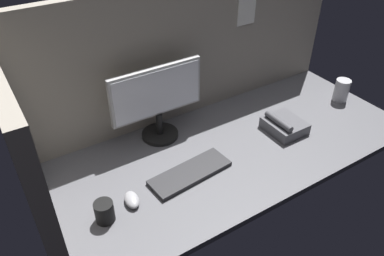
{
  "coord_description": "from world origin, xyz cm",
  "views": [
    {
      "loc": [
        -90.07,
        -110.5,
        113.42
      ],
      "look_at": [
        -9.55,
        0.0,
        14.0
      ],
      "focal_mm": 35.41,
      "sensor_mm": 36.0,
      "label": 1
    }
  ],
  "objects_px": {
    "monitor": "(157,99)",
    "desk_phone": "(284,125)",
    "keyboard": "(190,173)",
    "mouse": "(132,200)",
    "mug_black_travel": "(104,212)",
    "mug_steel": "(342,91)"
  },
  "relations": [
    {
      "from": "mouse",
      "to": "desk_phone",
      "type": "height_order",
      "value": "desk_phone"
    },
    {
      "from": "mug_black_travel",
      "to": "desk_phone",
      "type": "xyz_separation_m",
      "value": [
        0.98,
        0.07,
        -0.01
      ]
    },
    {
      "from": "monitor",
      "to": "mug_steel",
      "type": "distance_m",
      "value": 1.06
    },
    {
      "from": "mug_steel",
      "to": "desk_phone",
      "type": "xyz_separation_m",
      "value": [
        -0.47,
        -0.04,
        -0.03
      ]
    },
    {
      "from": "monitor",
      "to": "mug_black_travel",
      "type": "height_order",
      "value": "monitor"
    },
    {
      "from": "monitor",
      "to": "desk_phone",
      "type": "height_order",
      "value": "monitor"
    },
    {
      "from": "mouse",
      "to": "mug_steel",
      "type": "bearing_deg",
      "value": 12.96
    },
    {
      "from": "mouse",
      "to": "mug_steel",
      "type": "relative_size",
      "value": 0.76
    },
    {
      "from": "mouse",
      "to": "mug_steel",
      "type": "xyz_separation_m",
      "value": [
        1.33,
        0.08,
        0.05
      ]
    },
    {
      "from": "mug_black_travel",
      "to": "desk_phone",
      "type": "relative_size",
      "value": 0.46
    },
    {
      "from": "keyboard",
      "to": "desk_phone",
      "type": "distance_m",
      "value": 0.57
    },
    {
      "from": "mouse",
      "to": "mug_black_travel",
      "type": "xyz_separation_m",
      "value": [
        -0.12,
        -0.03,
        0.03
      ]
    },
    {
      "from": "mug_black_travel",
      "to": "mouse",
      "type": "bearing_deg",
      "value": 11.61
    },
    {
      "from": "keyboard",
      "to": "mouse",
      "type": "bearing_deg",
      "value": 177.98
    },
    {
      "from": "mouse",
      "to": "desk_phone",
      "type": "bearing_deg",
      "value": 12.07
    },
    {
      "from": "monitor",
      "to": "keyboard",
      "type": "distance_m",
      "value": 0.38
    },
    {
      "from": "mouse",
      "to": "mug_black_travel",
      "type": "distance_m",
      "value": 0.13
    },
    {
      "from": "mug_black_travel",
      "to": "mug_steel",
      "type": "distance_m",
      "value": 1.45
    },
    {
      "from": "monitor",
      "to": "mouse",
      "type": "xyz_separation_m",
      "value": [
        -0.31,
        -0.34,
        -0.19
      ]
    },
    {
      "from": "mouse",
      "to": "desk_phone",
      "type": "relative_size",
      "value": 0.5
    },
    {
      "from": "monitor",
      "to": "desk_phone",
      "type": "distance_m",
      "value": 0.65
    },
    {
      "from": "monitor",
      "to": "desk_phone",
      "type": "xyz_separation_m",
      "value": [
        0.55,
        -0.3,
        -0.18
      ]
    }
  ]
}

